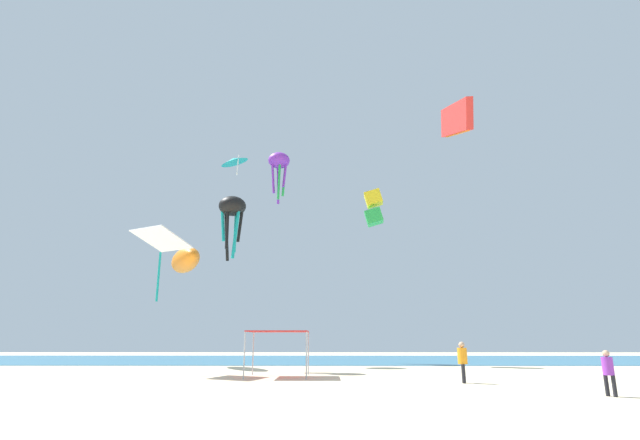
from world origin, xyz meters
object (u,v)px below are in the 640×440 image
person_near_tent (608,369)px  kite_delta_teal (234,160)px  person_leftmost (462,359)px  kite_octopus_purple (279,163)px  kite_parafoil_red (456,120)px  kite_inflatable_orange (185,260)px  canopy_tent (279,333)px  kite_octopus_black (232,209)px  kite_box_yellow (374,208)px  kite_diamond_white (161,242)px

person_near_tent → kite_delta_teal: (-18.55, 23.51, 17.23)m
person_leftmost → kite_octopus_purple: 31.32m
kite_parafoil_red → person_leftmost: bearing=-36.6°
kite_inflatable_orange → kite_parafoil_red: size_ratio=1.16×
kite_parafoil_red → kite_delta_teal: size_ratio=1.62×
kite_inflatable_orange → person_near_tent: bearing=21.4°
person_leftmost → person_near_tent: bearing=-131.9°
canopy_tent → person_leftmost: 9.76m
person_near_tent → kite_inflatable_orange: 29.26m
canopy_tent → kite_octopus_black: bearing=123.0°
kite_box_yellow → kite_inflatable_orange: kite_box_yellow is taller
person_near_tent → kite_delta_teal: size_ratio=0.46×
person_near_tent → kite_delta_teal: bearing=13.1°
person_leftmost → kite_delta_teal: bearing=52.8°
person_leftmost → kite_parafoil_red: 12.89m
kite_box_yellow → kite_inflatable_orange: size_ratio=0.49×
kite_octopus_black → kite_diamond_white: (-3.52, -4.15, -3.29)m
person_near_tent → kite_inflatable_orange: (-21.11, 18.98, 7.09)m
canopy_tent → kite_octopus_black: 11.70m
person_near_tent → kite_delta_teal: 34.55m
person_near_tent → person_leftmost: size_ratio=0.85×
canopy_tent → kite_diamond_white: 9.76m
person_near_tent → kite_parafoil_red: 14.78m
kite_octopus_black → kite_diamond_white: bearing=-142.9°
kite_octopus_black → kite_parafoil_red: bearing=-44.6°
kite_inflatable_orange → kite_delta_teal: 11.40m
kite_parafoil_red → kite_octopus_purple: size_ratio=1.08×
person_leftmost → kite_inflatable_orange: kite_inflatable_orange is taller
kite_inflatable_orange → kite_delta_teal: size_ratio=1.88×
person_near_tent → person_leftmost: person_leftmost is taller
person_near_tent → person_leftmost: bearing=9.4°
kite_parafoil_red → kite_delta_teal: bearing=-136.3°
kite_parafoil_red → kite_delta_teal: (-15.76, 16.99, 4.26)m
kite_parafoil_red → kite_box_yellow: bearing=-168.5°
kite_octopus_black → kite_inflatable_orange: kite_octopus_black is taller
kite_inflatable_orange → kite_box_yellow: bearing=76.1°
person_near_tent → kite_octopus_purple: (-14.80, 28.02, 18.69)m
kite_delta_teal → kite_octopus_black: bearing=161.7°
kite_delta_teal → kite_parafoil_red: bearing=-167.1°
kite_inflatable_orange → kite_diamond_white: size_ratio=1.51×
person_near_tent → kite_diamond_white: (-20.38, 11.19, 6.93)m
kite_diamond_white → kite_octopus_purple: kite_octopus_purple is taller
person_near_tent → kite_octopus_purple: 36.79m
person_leftmost → kite_parafoil_red: bearing=-23.9°
kite_octopus_black → kite_octopus_purple: (2.05, 12.69, 8.47)m
kite_octopus_black → kite_box_yellow: 13.31m
kite_octopus_black → kite_box_yellow: (11.07, 7.10, 2.08)m
person_near_tent → kite_inflatable_orange: bearing=22.9°
kite_box_yellow → kite_diamond_white: bearing=-46.7°
kite_inflatable_orange → kite_diamond_white: bearing=-21.3°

